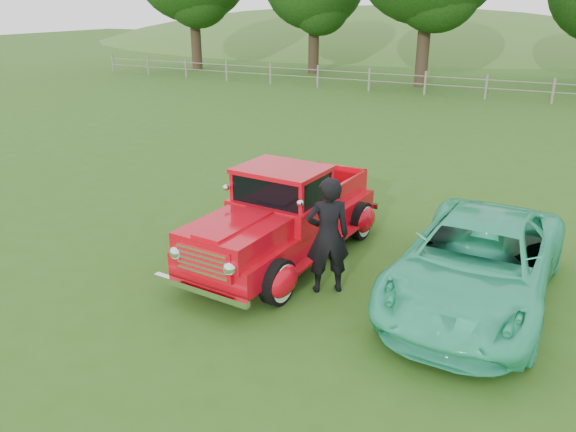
% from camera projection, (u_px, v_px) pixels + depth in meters
% --- Properties ---
extents(ground, '(140.00, 140.00, 0.00)m').
position_uv_depth(ground, '(272.00, 295.00, 9.26)').
color(ground, '#2E5416').
rests_on(ground, ground).
extents(distant_hills, '(116.00, 60.00, 18.00)m').
position_uv_depth(distant_hills, '(495.00, 88.00, 62.11)').
color(distant_hills, '#375F23').
rests_on(distant_hills, ground).
extents(fence_line, '(48.00, 0.12, 1.20)m').
position_uv_depth(fence_line, '(486.00, 87.00, 27.35)').
color(fence_line, slate).
rests_on(fence_line, ground).
extents(red_pickup, '(2.52, 5.11, 1.78)m').
position_uv_depth(red_pickup, '(284.00, 218.00, 10.34)').
color(red_pickup, black).
rests_on(red_pickup, ground).
extents(teal_sedan, '(2.44, 4.94, 1.35)m').
position_uv_depth(teal_sedan, '(477.00, 262.00, 8.86)').
color(teal_sedan, '#30C08D').
rests_on(teal_sedan, ground).
extents(man, '(0.86, 0.80, 1.98)m').
position_uv_depth(man, '(328.00, 236.00, 9.06)').
color(man, black).
rests_on(man, ground).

